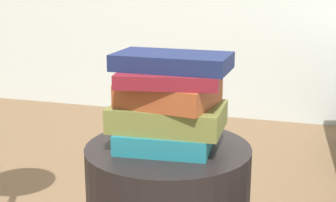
% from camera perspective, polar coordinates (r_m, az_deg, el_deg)
% --- Properties ---
extents(book_teal, '(0.25, 0.22, 0.05)m').
position_cam_1_polar(book_teal, '(1.26, -0.27, -4.31)').
color(book_teal, '#1E727F').
rests_on(book_teal, side_table).
extents(book_olive, '(0.29, 0.20, 0.06)m').
position_cam_1_polar(book_olive, '(1.25, -0.11, -1.84)').
color(book_olive, olive).
rests_on(book_olive, book_teal).
extents(book_rust, '(0.25, 0.22, 0.06)m').
position_cam_1_polar(book_rust, '(1.24, -0.04, 0.93)').
color(book_rust, '#994723').
rests_on(book_rust, book_olive).
extents(book_maroon, '(0.28, 0.24, 0.03)m').
position_cam_1_polar(book_maroon, '(1.22, 0.21, 2.92)').
color(book_maroon, maroon).
rests_on(book_maroon, book_rust).
extents(book_navy, '(0.29, 0.16, 0.04)m').
position_cam_1_polar(book_navy, '(1.21, 0.51, 4.66)').
color(book_navy, '#19234C').
rests_on(book_navy, book_maroon).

